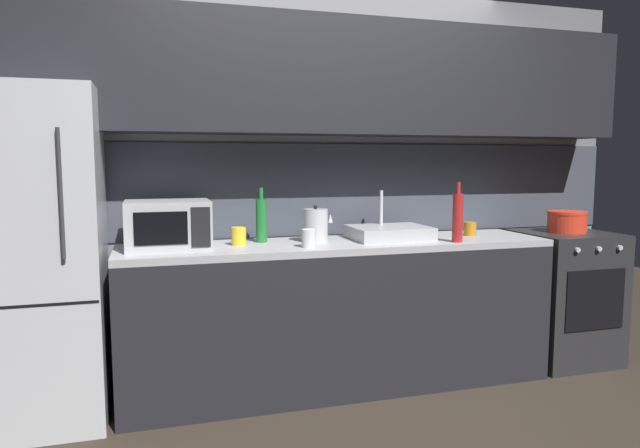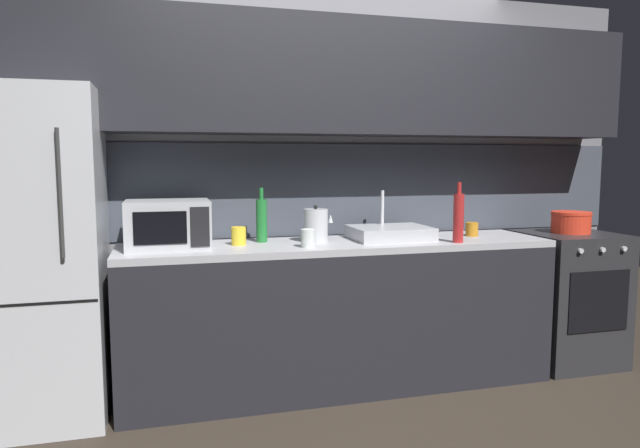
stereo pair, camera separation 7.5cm
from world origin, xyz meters
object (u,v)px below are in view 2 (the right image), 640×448
(oven_range, at_px, (567,297))
(wine_bottle_green, at_px, (262,220))
(wine_bottle_red, at_px, (458,217))
(cooking_pot, at_px, (571,222))
(kettle, at_px, (316,225))
(microwave, at_px, (168,224))
(mug_clear, at_px, (308,238))
(refrigerator, at_px, (36,257))
(mug_yellow, at_px, (239,236))
(mug_amber, at_px, (472,229))

(oven_range, height_order, wine_bottle_green, wine_bottle_green)
(wine_bottle_red, height_order, cooking_pot, wine_bottle_red)
(kettle, bearing_deg, oven_range, -1.04)
(oven_range, distance_m, kettle, 1.87)
(microwave, relative_size, kettle, 2.04)
(mug_clear, relative_size, cooking_pot, 0.40)
(refrigerator, xyz_separation_m, microwave, (0.68, 0.02, 0.15))
(wine_bottle_red, height_order, mug_yellow, wine_bottle_red)
(kettle, relative_size, wine_bottle_green, 0.68)
(oven_range, relative_size, wine_bottle_red, 2.47)
(refrigerator, bearing_deg, kettle, 1.16)
(refrigerator, height_order, cooking_pot, refrigerator)
(kettle, relative_size, mug_yellow, 2.13)
(mug_clear, bearing_deg, mug_yellow, 151.90)
(wine_bottle_red, distance_m, mug_clear, 0.93)
(mug_amber, bearing_deg, mug_yellow, 179.76)
(mug_clear, bearing_deg, microwave, 166.62)
(oven_range, distance_m, mug_amber, 0.88)
(kettle, bearing_deg, mug_clear, -116.96)
(wine_bottle_green, bearing_deg, wine_bottle_red, -16.58)
(oven_range, height_order, mug_amber, mug_amber)
(mug_amber, relative_size, mug_yellow, 0.85)
(microwave, relative_size, wine_bottle_red, 1.26)
(wine_bottle_red, relative_size, cooking_pot, 1.39)
(wine_bottle_green, relative_size, mug_amber, 3.68)
(cooking_pot, bearing_deg, kettle, 179.01)
(microwave, xyz_separation_m, mug_yellow, (0.40, 0.01, -0.08))
(mug_clear, relative_size, mug_yellow, 0.98)
(mug_amber, bearing_deg, wine_bottle_red, -133.84)
(refrigerator, height_order, microwave, refrigerator)
(refrigerator, bearing_deg, mug_clear, -6.45)
(oven_range, relative_size, kettle, 4.00)
(refrigerator, distance_m, kettle, 1.55)
(refrigerator, relative_size, microwave, 3.84)
(oven_range, relative_size, mug_amber, 10.06)
(mug_yellow, height_order, cooking_pot, cooking_pot)
(mug_amber, bearing_deg, kettle, 179.76)
(oven_range, xyz_separation_m, wine_bottle_green, (-2.10, 0.12, 0.59))
(wine_bottle_green, distance_m, mug_yellow, 0.19)
(refrigerator, xyz_separation_m, wine_bottle_green, (1.23, 0.12, 0.15))
(kettle, bearing_deg, mug_yellow, 179.78)
(mug_amber, xyz_separation_m, mug_yellow, (-1.52, 0.01, 0.01))
(oven_range, distance_m, mug_clear, 1.96)
(wine_bottle_red, bearing_deg, cooking_pot, 12.58)
(mug_clear, distance_m, cooking_pot, 1.90)
(wine_bottle_green, distance_m, mug_amber, 1.38)
(oven_range, bearing_deg, wine_bottle_red, -167.42)
(microwave, bearing_deg, refrigerator, -178.45)
(oven_range, xyz_separation_m, mug_clear, (-1.89, -0.16, 0.50))
(wine_bottle_green, bearing_deg, kettle, -15.82)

